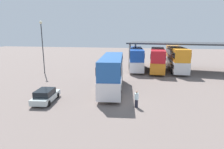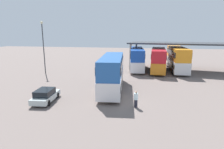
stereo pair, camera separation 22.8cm
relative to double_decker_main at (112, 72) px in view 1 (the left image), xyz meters
The scene contains 9 objects.
ground_plane 4.27m from the double_decker_main, 66.65° to the right, with size 140.00×140.00×0.00m, color #6F615C.
double_decker_main is the anchor object (origin of this frame).
parked_hatchback 8.07m from the double_decker_main, 139.53° to the right, with size 2.01×3.99×1.35m.
double_decker_near_canopy 14.45m from the double_decker_main, 81.31° to the left, with size 3.38×11.22×4.08m.
double_decker_mid_row 14.56m from the double_decker_main, 64.91° to the left, with size 2.90×10.34×4.12m.
double_decker_far_right 17.39m from the double_decker_main, 56.22° to the left, with size 2.79×11.62×4.35m.
depot_canopy 18.81m from the double_decker_main, 53.12° to the left, with size 21.63×9.57×5.16m.
lamppost_tall 15.79m from the double_decker_main, 149.79° to the left, with size 0.44×0.44×8.86m.
pedestrian_waiting 6.12m from the double_decker_main, 57.14° to the right, with size 0.38×0.38×1.64m.
Camera 1 is at (2.40, -18.66, 6.96)m, focal length 30.11 mm.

